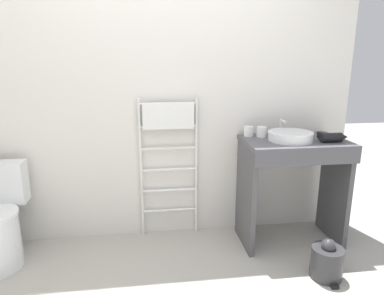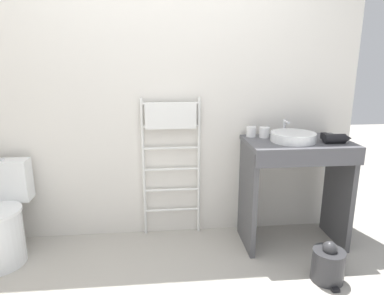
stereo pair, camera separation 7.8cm
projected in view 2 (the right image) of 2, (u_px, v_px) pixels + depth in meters
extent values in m
cube|color=silver|center=(162.00, 81.00, 2.83)|extent=(3.31, 0.12, 2.67)
cube|color=white|center=(4.00, 180.00, 2.71)|extent=(0.40, 0.16, 0.33)
cylinder|color=silver|center=(1.00, 160.00, 2.67)|extent=(0.05, 0.05, 0.01)
cylinder|color=white|center=(144.00, 169.00, 2.91)|extent=(0.02, 0.02, 1.21)
cylinder|color=white|center=(199.00, 167.00, 2.96)|extent=(0.02, 0.02, 1.21)
cylinder|color=white|center=(172.00, 210.00, 3.03)|extent=(0.47, 0.02, 0.02)
cylinder|color=white|center=(172.00, 190.00, 2.98)|extent=(0.47, 0.02, 0.02)
cylinder|color=white|center=(171.00, 169.00, 2.94)|extent=(0.47, 0.02, 0.02)
cylinder|color=white|center=(171.00, 148.00, 2.89)|extent=(0.47, 0.02, 0.02)
cylinder|color=white|center=(171.00, 126.00, 2.84)|extent=(0.47, 0.02, 0.02)
cylinder|color=white|center=(170.00, 103.00, 2.79)|extent=(0.47, 0.02, 0.02)
cube|color=white|center=(171.00, 116.00, 2.79)|extent=(0.42, 0.04, 0.22)
cube|color=#4C4C51|center=(298.00, 143.00, 2.71)|extent=(0.82, 0.53, 0.03)
cube|color=#4C4C51|center=(311.00, 160.00, 2.49)|extent=(0.82, 0.02, 0.10)
cube|color=#4C4C4F|center=(248.00, 197.00, 2.79)|extent=(0.04, 0.45, 0.85)
cube|color=#4C4C4F|center=(338.00, 193.00, 2.86)|extent=(0.04, 0.45, 0.85)
cylinder|color=white|center=(293.00, 137.00, 2.67)|extent=(0.35, 0.35, 0.07)
cylinder|color=silver|center=(293.00, 133.00, 2.66)|extent=(0.29, 0.29, 0.01)
cylinder|color=silver|center=(284.00, 128.00, 2.86)|extent=(0.02, 0.02, 0.14)
cylinder|color=silver|center=(287.00, 122.00, 2.80)|extent=(0.02, 0.09, 0.02)
cylinder|color=white|center=(251.00, 132.00, 2.83)|extent=(0.08, 0.08, 0.08)
cylinder|color=white|center=(264.00, 132.00, 2.80)|extent=(0.08, 0.08, 0.09)
cylinder|color=black|center=(335.00, 139.00, 2.61)|extent=(0.16, 0.07, 0.07)
cone|color=black|center=(348.00, 138.00, 2.62)|extent=(0.06, 0.06, 0.06)
cube|color=black|center=(325.00, 136.00, 2.68)|extent=(0.04, 0.08, 0.05)
cylinder|color=#333335|center=(328.00, 265.00, 2.39)|extent=(0.22, 0.22, 0.23)
sphere|color=#333335|center=(330.00, 248.00, 2.36)|extent=(0.10, 0.10, 0.10)
cube|color=black|center=(335.00, 290.00, 2.30)|extent=(0.05, 0.04, 0.02)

